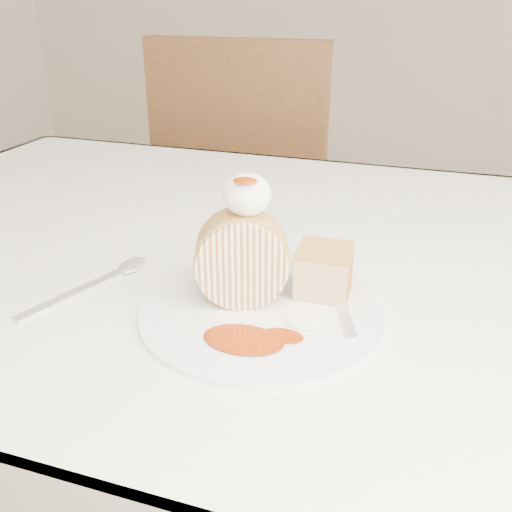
% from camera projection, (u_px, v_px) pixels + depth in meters
% --- Properties ---
extents(table, '(1.40, 0.90, 0.75)m').
position_uv_depth(table, '(264.00, 300.00, 0.84)').
color(table, silver).
rests_on(table, ground).
extents(chair_far, '(0.47, 0.47, 0.97)m').
position_uv_depth(chair_far, '(250.00, 192.00, 1.61)').
color(chair_far, brown).
rests_on(chair_far, ground).
extents(plate, '(0.28, 0.28, 0.01)m').
position_uv_depth(plate, '(262.00, 311.00, 0.63)').
color(plate, white).
rests_on(plate, table).
extents(roulade_slice, '(0.11, 0.08, 0.10)m').
position_uv_depth(roulade_slice, '(242.00, 259.00, 0.62)').
color(roulade_slice, '#FBE7AE').
rests_on(roulade_slice, plate).
extents(cake_chunk, '(0.06, 0.06, 0.05)m').
position_uv_depth(cake_chunk, '(324.00, 274.00, 0.65)').
color(cake_chunk, tan).
rests_on(cake_chunk, plate).
extents(whipped_cream, '(0.05, 0.05, 0.05)m').
position_uv_depth(whipped_cream, '(247.00, 194.00, 0.60)').
color(whipped_cream, white).
rests_on(whipped_cream, roulade_slice).
extents(caramel_drizzle, '(0.03, 0.02, 0.01)m').
position_uv_depth(caramel_drizzle, '(245.00, 175.00, 0.57)').
color(caramel_drizzle, maroon).
rests_on(caramel_drizzle, whipped_cream).
extents(caramel_pool, '(0.09, 0.06, 0.00)m').
position_uv_depth(caramel_pool, '(244.00, 339.00, 0.57)').
color(caramel_pool, maroon).
rests_on(caramel_pool, plate).
extents(fork, '(0.07, 0.16, 0.00)m').
position_uv_depth(fork, '(343.00, 310.00, 0.62)').
color(fork, silver).
rests_on(fork, plate).
extents(spoon, '(0.08, 0.18, 0.00)m').
position_uv_depth(spoon, '(71.00, 295.00, 0.66)').
color(spoon, silver).
rests_on(spoon, table).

